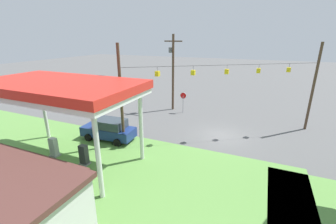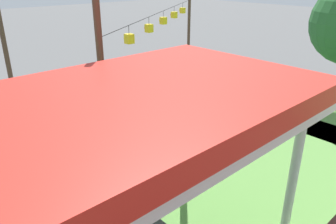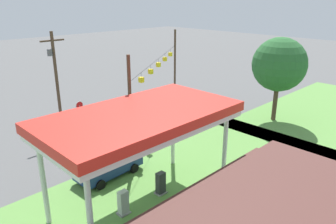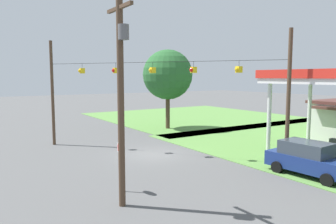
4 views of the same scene
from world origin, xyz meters
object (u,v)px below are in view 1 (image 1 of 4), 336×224
object	(u,v)px
stop_sign_roadside	(183,98)
utility_pole_main	(173,69)
car_at_pumps_front	(109,129)
fuel_pump_near	(84,155)
gas_station_canopy	(58,89)
car_at_pumps_rear	(17,182)
fuel_pump_far	(54,148)

from	to	relation	value
stop_sign_roadside	utility_pole_main	bearing A→B (deg)	156.68
car_at_pumps_front	fuel_pump_near	bearing A→B (deg)	99.75
stop_sign_roadside	utility_pole_main	world-z (taller)	utility_pole_main
stop_sign_roadside	utility_pole_main	xyz separation A→B (m)	(1.67, -0.72, 3.26)
gas_station_canopy	car_at_pumps_rear	world-z (taller)	gas_station_canopy
fuel_pump_far	fuel_pump_near	bearing A→B (deg)	180.00
fuel_pump_far	car_at_pumps_front	size ratio (longest dim) A/B	0.31
fuel_pump_near	car_at_pumps_rear	size ratio (longest dim) A/B	0.31
fuel_pump_near	car_at_pumps_front	bearing A→B (deg)	-77.07
car_at_pumps_front	utility_pole_main	size ratio (longest dim) A/B	0.53
car_at_pumps_rear	utility_pole_main	distance (m)	19.24
stop_sign_roadside	fuel_pump_near	bearing A→B (deg)	-100.13
car_at_pumps_front	stop_sign_roadside	distance (m)	10.38
fuel_pump_far	utility_pole_main	size ratio (longest dim) A/B	0.17
car_at_pumps_front	utility_pole_main	bearing A→B (deg)	-102.69
car_at_pumps_rear	car_at_pumps_front	bearing A→B (deg)	89.03
car_at_pumps_rear	stop_sign_roadside	distance (m)	18.34
fuel_pump_near	utility_pole_main	world-z (taller)	utility_pole_main
stop_sign_roadside	utility_pole_main	distance (m)	3.73
fuel_pump_far	car_at_pumps_rear	size ratio (longest dim) A/B	0.31
car_at_pumps_rear	utility_pole_main	world-z (taller)	utility_pole_main
utility_pole_main	car_at_pumps_front	bearing A→B (deg)	80.49
car_at_pumps_rear	fuel_pump_near	bearing A→B (deg)	76.18
car_at_pumps_rear	utility_pole_main	bearing A→B (deg)	83.62
car_at_pumps_front	stop_sign_roadside	size ratio (longest dim) A/B	1.93
gas_station_canopy	utility_pole_main	distance (m)	14.78
car_at_pumps_rear	stop_sign_roadside	world-z (taller)	stop_sign_roadside
gas_station_canopy	fuel_pump_far	size ratio (longest dim) A/B	7.40
gas_station_canopy	fuel_pump_near	size ratio (longest dim) A/B	7.40
fuel_pump_near	car_at_pumps_rear	distance (m)	4.24
gas_station_canopy	utility_pole_main	world-z (taller)	utility_pole_main
car_at_pumps_front	gas_station_canopy	bearing A→B (deg)	79.60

